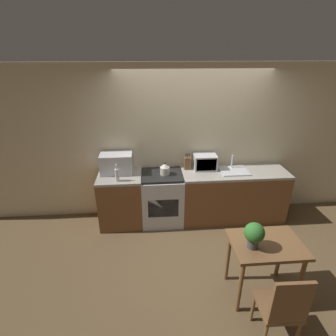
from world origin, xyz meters
name	(u,v)px	position (x,y,z in m)	size (l,w,h in m)	color
ground_plane	(200,247)	(0.00, 0.00, 0.00)	(16.00, 16.00, 0.00)	brown
wall_back	(192,143)	(0.00, 1.09, 1.30)	(10.00, 0.06, 2.60)	beige
counter_left_run	(121,199)	(-1.23, 0.75, 0.45)	(0.70, 0.62, 0.90)	brown
counter_right_run	(232,195)	(0.69, 0.75, 0.45)	(1.78, 0.62, 0.90)	brown
stove_range	(162,198)	(-0.54, 0.75, 0.45)	(0.68, 0.62, 0.90)	silver
kettle	(165,169)	(-0.49, 0.74, 0.99)	(0.16, 0.16, 0.21)	beige
microwave	(117,163)	(-1.27, 0.88, 1.06)	(0.52, 0.33, 0.33)	silver
bottle	(117,175)	(-1.24, 0.57, 1.01)	(0.07, 0.07, 0.27)	silver
knife_block	(187,163)	(-0.09, 0.93, 1.01)	(0.11, 0.10, 0.28)	brown
toaster_oven	(205,162)	(0.20, 0.90, 1.03)	(0.38, 0.28, 0.26)	silver
sink_basin	(234,170)	(0.67, 0.76, 0.92)	(0.46, 0.38, 0.24)	silver
dining_table	(265,251)	(0.56, -0.86, 0.64)	(0.81, 0.58, 0.77)	brown
dining_chair	(283,307)	(0.49, -1.47, 0.51)	(0.40, 0.40, 0.93)	brown
potted_plant	(254,234)	(0.36, -0.91, 0.94)	(0.22, 0.22, 0.31)	#424247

